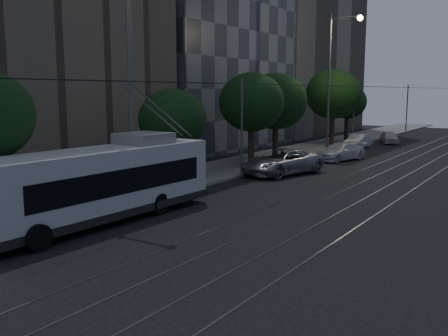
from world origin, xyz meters
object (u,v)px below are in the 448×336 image
car_white_c (358,141)px  car_white_d (389,137)px  streetlamp_near (137,60)px  car_white_a (289,159)px  pickup_silver (282,162)px  car_white_b (340,152)px  trolleybus (99,184)px  streetlamp_far (334,71)px

car_white_c → car_white_d: size_ratio=1.05×
streetlamp_near → car_white_a: bearing=86.7°
car_white_a → car_white_d: (0.92, 20.54, -0.07)m
car_white_d → pickup_silver: bearing=-115.6°
car_white_b → trolleybus: bearing=-77.5°
trolleybus → car_white_c: bearing=92.2°
streetlamp_far → trolleybus: bearing=-88.5°
car_white_c → car_white_b: bearing=-77.0°
pickup_silver → car_white_d: bearing=104.6°
car_white_b → car_white_c: bearing=116.5°
streetlamp_near → car_white_c: bearing=89.0°
pickup_silver → trolleybus: bearing=-77.1°
pickup_silver → car_white_b: bearing=100.4°
pickup_silver → car_white_a: 2.26m
car_white_a → streetlamp_far: size_ratio=0.36×
car_white_c → streetlamp_near: (-0.47, -28.41, 5.93)m
car_white_c → streetlamp_far: (-0.47, -5.23, 6.19)m
car_white_b → car_white_d: (-0.36, 14.49, -0.03)m
pickup_silver → car_white_b: 8.27m
trolleybus → streetlamp_near: streetlamp_near is taller
car_white_d → streetlamp_far: 12.75m
trolleybus → streetlamp_far: streetlamp_far is taller
car_white_c → pickup_silver: bearing=-84.5°
car_white_d → trolleybus: bearing=-116.2°
pickup_silver → car_white_d: pickup_silver is taller
car_white_c → streetlamp_far: bearing=-92.5°
car_white_d → streetlamp_near: 34.74m
pickup_silver → streetlamp_far: streetlamp_far is taller
trolleybus → streetlamp_near: size_ratio=1.05×
streetlamp_far → streetlamp_near: bearing=-90.0°
trolleybus → streetlamp_far: (-0.67, 26.19, 5.25)m
pickup_silver → streetlamp_far: 13.25m
car_white_d → streetlamp_near: bearing=-117.5°
car_white_c → streetlamp_far: 8.11m
trolleybus → pickup_silver: trolleybus is taller
pickup_silver → car_white_c: 16.97m
car_white_c → streetlamp_near: streetlamp_near is taller
trolleybus → car_white_b: (1.40, 22.71, -0.91)m
car_white_b → streetlamp_far: (-2.07, 3.48, 6.17)m
pickup_silver → car_white_b: pickup_silver is taller
car_white_a → car_white_b: 6.18m
pickup_silver → streetlamp_near: 12.90m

